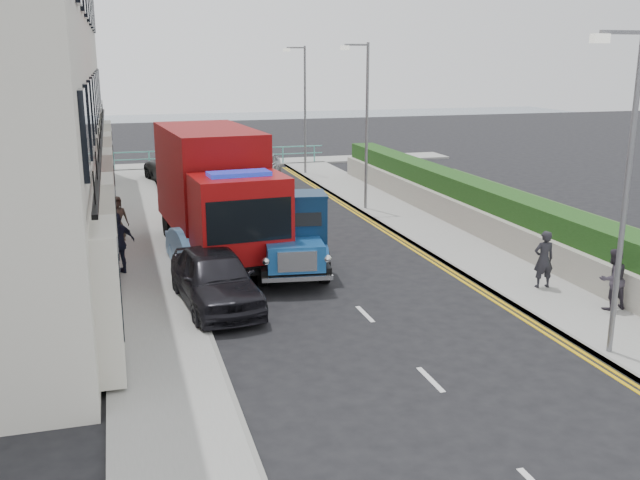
{
  "coord_description": "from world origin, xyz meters",
  "views": [
    {
      "loc": [
        -5.92,
        -14.29,
        6.44
      ],
      "look_at": [
        -0.49,
        4.47,
        1.4
      ],
      "focal_mm": 40.0,
      "sensor_mm": 36.0,
      "label": 1
    }
  ],
  "objects": [
    {
      "name": "pedestrian_west_far",
      "position": [
        -6.0,
        11.22,
        0.92
      ],
      "size": [
        0.89,
        0.71,
        1.59
      ],
      "primitive_type": "imported",
      "rotation": [
        0.0,
        0.0,
        0.28
      ],
      "color": "#41382F",
      "rests_on": "pavement_west"
    },
    {
      "name": "ground",
      "position": [
        0.0,
        0.0,
        0.0
      ],
      "size": [
        120.0,
        120.0,
        0.0
      ],
      "primitive_type": "plane",
      "color": "black",
      "rests_on": "ground"
    },
    {
      "name": "sea_plane",
      "position": [
        0.0,
        60.0,
        0.0
      ],
      "size": [
        120.0,
        120.0,
        0.0
      ],
      "primitive_type": "plane",
      "color": "slate",
      "rests_on": "ground"
    },
    {
      "name": "pedestrian_east_near",
      "position": [
        5.42,
        2.37,
        0.94
      ],
      "size": [
        0.62,
        0.43,
        1.64
      ],
      "primitive_type": "imported",
      "rotation": [
        0.0,
        0.0,
        3.07
      ],
      "color": "black",
      "rests_on": "pavement_east"
    },
    {
      "name": "lamp_far",
      "position": [
        4.18,
        24.0,
        4.0
      ],
      "size": [
        1.23,
        0.18,
        7.0
      ],
      "color": "slate",
      "rests_on": "ground"
    },
    {
      "name": "parked_car_rear",
      "position": [
        -2.6,
        14.14,
        0.63
      ],
      "size": [
        2.31,
        4.54,
        1.26
      ],
      "primitive_type": "imported",
      "rotation": [
        0.0,
        0.0,
        -0.13
      ],
      "color": "#AFAFB4",
      "rests_on": "ground"
    },
    {
      "name": "parked_car_mid",
      "position": [
        -3.6,
        7.0,
        0.65
      ],
      "size": [
        1.87,
        4.07,
        1.29
      ],
      "primitive_type": "imported",
      "rotation": [
        0.0,
        0.0,
        0.13
      ],
      "color": "#5C92C7",
      "rests_on": "ground"
    },
    {
      "name": "pedestrian_west_near",
      "position": [
        -6.0,
        7.05,
        1.06
      ],
      "size": [
        1.17,
        0.97,
        1.87
      ],
      "primitive_type": "imported",
      "rotation": [
        0.0,
        0.0,
        3.71
      ],
      "color": "black",
      "rests_on": "pavement_west"
    },
    {
      "name": "pedestrian_east_far",
      "position": [
        6.1,
        0.32,
        0.92
      ],
      "size": [
        0.82,
        0.65,
        1.61
      ],
      "primitive_type": "imported",
      "rotation": [
        0.0,
        0.0,
        3.2
      ],
      "color": "#36303B",
      "rests_on": "pavement_east"
    },
    {
      "name": "garden_east",
      "position": [
        7.21,
        9.0,
        0.9
      ],
      "size": [
        1.45,
        28.0,
        1.75
      ],
      "color": "#B2AD9E",
      "rests_on": "ground"
    },
    {
      "name": "lamp_mid",
      "position": [
        4.18,
        14.0,
        4.0
      ],
      "size": [
        1.23,
        0.18,
        7.0
      ],
      "color": "slate",
      "rests_on": "ground"
    },
    {
      "name": "red_lorry",
      "position": [
        -2.84,
        8.69,
        2.21
      ],
      "size": [
        3.31,
        8.12,
        4.15
      ],
      "rotation": [
        0.0,
        0.0,
        0.08
      ],
      "color": "black",
      "rests_on": "ground"
    },
    {
      "name": "pavement_west",
      "position": [
        -5.2,
        9.0,
        0.06
      ],
      "size": [
        2.4,
        38.0,
        0.12
      ],
      "primitive_type": "cube",
      "color": "gray",
      "rests_on": "ground"
    },
    {
      "name": "seafront_railing",
      "position": [
        0.0,
        28.2,
        0.58
      ],
      "size": [
        13.0,
        0.08,
        1.11
      ],
      "color": "#59B2A5",
      "rests_on": "ground"
    },
    {
      "name": "lamp_near",
      "position": [
        4.18,
        -2.0,
        4.0
      ],
      "size": [
        1.23,
        0.18,
        7.0
      ],
      "color": "slate",
      "rests_on": "ground"
    },
    {
      "name": "parked_car_front",
      "position": [
        -3.6,
        3.7,
        0.78
      ],
      "size": [
        2.25,
        4.72,
        1.56
      ],
      "primitive_type": "imported",
      "rotation": [
        0.0,
        0.0,
        0.09
      ],
      "color": "black",
      "rests_on": "ground"
    },
    {
      "name": "pavement_east",
      "position": [
        5.3,
        9.0,
        0.06
      ],
      "size": [
        2.6,
        38.0,
        0.12
      ],
      "primitive_type": "cube",
      "color": "gray",
      "rests_on": "ground"
    },
    {
      "name": "bedford_lorry",
      "position": [
        -1.05,
        5.85,
        1.15
      ],
      "size": [
        2.75,
        5.51,
        2.51
      ],
      "rotation": [
        0.0,
        0.0,
        -0.14
      ],
      "color": "black",
      "rests_on": "ground"
    },
    {
      "name": "seafront_car_right",
      "position": [
        1.84,
        23.72,
        0.67
      ],
      "size": [
        2.92,
        4.22,
        1.33
      ],
      "primitive_type": "imported",
      "rotation": [
        0.0,
        0.0,
        -0.38
      ],
      "color": "#A2A3A7",
      "rests_on": "ground"
    },
    {
      "name": "seafront_car_left",
      "position": [
        -2.76,
        23.27,
        0.77
      ],
      "size": [
        3.77,
        5.99,
        1.54
      ],
      "primitive_type": "imported",
      "rotation": [
        0.0,
        0.0,
        3.37
      ],
      "color": "black",
      "rests_on": "ground"
    },
    {
      "name": "promenade",
      "position": [
        0.0,
        29.0,
        0.06
      ],
      "size": [
        30.0,
        2.5,
        0.12
      ],
      "primitive_type": "cube",
      "color": "gray",
      "rests_on": "ground"
    }
  ]
}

